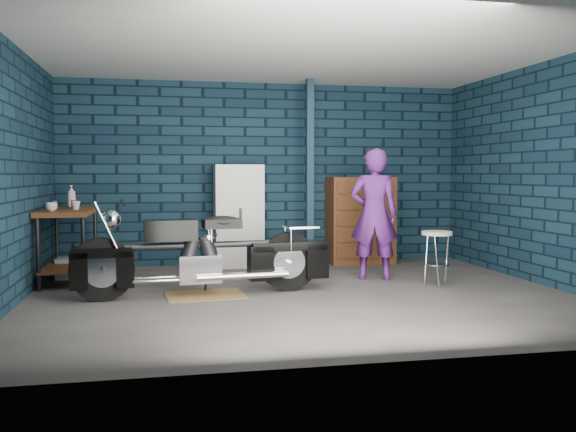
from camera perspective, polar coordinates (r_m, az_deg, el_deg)
The scene contains 16 objects.
ground at distance 6.87m, azimuth 1.33°, elevation -7.39°, with size 6.00×6.00×0.00m, color #54514F.
room_walls at distance 7.29m, azimuth 0.39°, elevation 8.31°, with size 6.02×5.01×2.71m.
support_post at distance 8.76m, azimuth 2.05°, elevation 3.96°, with size 0.10×0.10×2.70m, color #132C3B.
workbench at distance 8.13m, azimuth -19.80°, elevation -2.60°, with size 0.60×1.40×0.91m, color brown.
drip_mat at distance 6.90m, azimuth -7.78°, elevation -7.33°, with size 0.85×0.64×0.01m, color brown.
motorcycle at distance 6.81m, azimuth -7.82°, elevation -2.96°, with size 2.42×0.66×1.07m, color black, non-canonical shape.
person at distance 7.84m, azimuth 8.05°, elevation 0.16°, with size 0.61×0.40×1.67m, color #5A2079.
storage_bin at distance 8.39m, azimuth -19.38°, elevation -4.60°, with size 0.43×0.31×0.27m, color #919599.
locker at distance 8.88m, azimuth -4.65°, elevation 0.02°, with size 0.69×0.49×1.48m, color beige.
tool_chest at distance 9.29m, azimuth 6.80°, elevation -0.38°, with size 0.98×0.54×1.30m, color brown.
shop_stool at distance 7.54m, azimuth 13.73°, elevation -3.91°, with size 0.36×0.36×0.66m, color beige, non-canonical shape.
cup_a at distance 7.72m, azimuth -21.26°, elevation 0.81°, with size 0.13×0.13×0.10m, color beige.
cup_b at distance 7.98m, azimuth -19.25°, elevation 0.94°, with size 0.11×0.11×0.10m, color beige.
mug_purple at distance 8.09m, azimuth -21.04°, elevation 0.96°, with size 0.08×0.08×0.11m, color #551967.
mug_red at distance 8.23m, azimuth -19.37°, elevation 1.04°, with size 0.08×0.08×0.11m, color maroon.
bottle at distance 8.63m, azimuth -19.60°, elevation 1.78°, with size 0.11×0.11×0.29m, color #919599.
Camera 1 is at (-1.48, -6.57, 1.36)m, focal length 38.00 mm.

